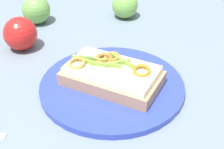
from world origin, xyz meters
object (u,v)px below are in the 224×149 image
object	(u,v)px
apple_2	(38,10)
apple_1	(20,34)
apple_4	(125,5)
plate	(112,86)
sandwich	(112,75)

from	to	relation	value
apple_2	apple_1	bearing A→B (deg)	-39.38
apple_1	apple_2	distance (m)	0.14
apple_1	apple_4	world-z (taller)	apple_1
plate	sandwich	xyz separation A→B (m)	(-0.00, -0.00, 0.02)
apple_1	apple_2	size ratio (longest dim) A/B	1.04
plate	apple_2	size ratio (longest dim) A/B	3.78
plate	apple_2	xyz separation A→B (m)	(-0.35, 0.00, 0.03)
apple_2	sandwich	bearing A→B (deg)	-0.64
sandwich	apple_4	distance (m)	0.32
apple_2	apple_4	distance (m)	0.23
plate	apple_2	distance (m)	0.35
apple_1	plate	bearing A→B (deg)	19.21
plate	sandwich	world-z (taller)	sandwich
plate	apple_2	bearing A→B (deg)	179.38
plate	apple_1	bearing A→B (deg)	-160.79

